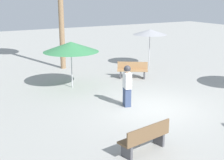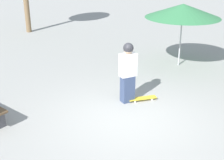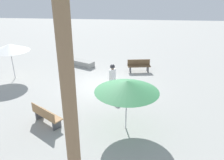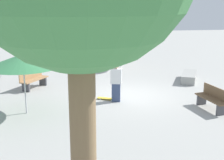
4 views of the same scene
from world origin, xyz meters
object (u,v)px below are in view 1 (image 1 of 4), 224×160
Objects in this scene: bench_far at (145,138)px; shade_umbrella_grey at (150,32)px; bench_near at (132,70)px; skater_main at (127,84)px; skateboard at (127,101)px; shade_umbrella_green at (71,47)px.

bench_far is 11.17m from shade_umbrella_grey.
shade_umbrella_grey reaches higher than bench_near.
skater_main reaches higher than skateboard.
skater_main reaches higher than bench_far.
shade_umbrella_grey is (2.49, 1.94, 1.67)m from bench_near.
shade_umbrella_grey is (5.04, 5.45, 1.20)m from skater_main.
shade_umbrella_grey reaches higher than skateboard.
skater_main reaches higher than bench_near.
skateboard is 0.36× the size of shade_umbrella_grey.
skater_main is at bearing -75.43° from shade_umbrella_green.
skater_main is 0.73× the size of shade_umbrella_grey.
shade_umbrella_green reaches higher than bench_far.
shade_umbrella_grey is at bearing 18.43° from shade_umbrella_green.
shade_umbrella_green reaches higher than skater_main.
bench_near and bench_far have the same top height.
bench_far is (-1.79, -3.78, 0.37)m from skateboard.
bench_far is at bearing -179.41° from skateboard.
bench_near is at bearing -142.09° from shade_umbrella_grey.
skater_main is 0.94m from skateboard.
bench_far is at bearing 169.62° from skater_main.
skateboard is 7.29m from shade_umbrella_grey.
shade_umbrella_green is (-0.90, 3.47, 1.07)m from skater_main.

